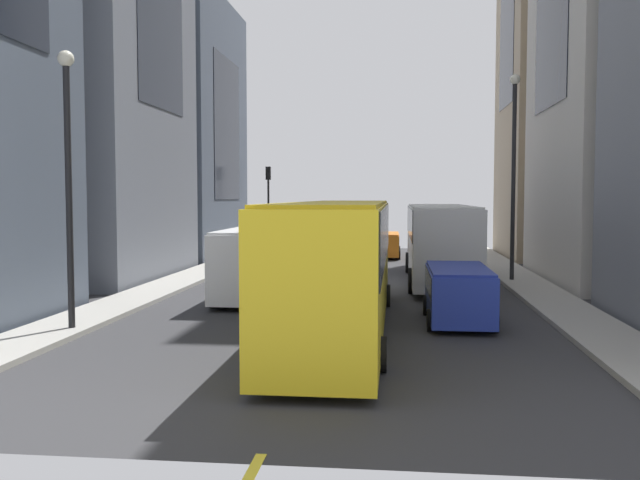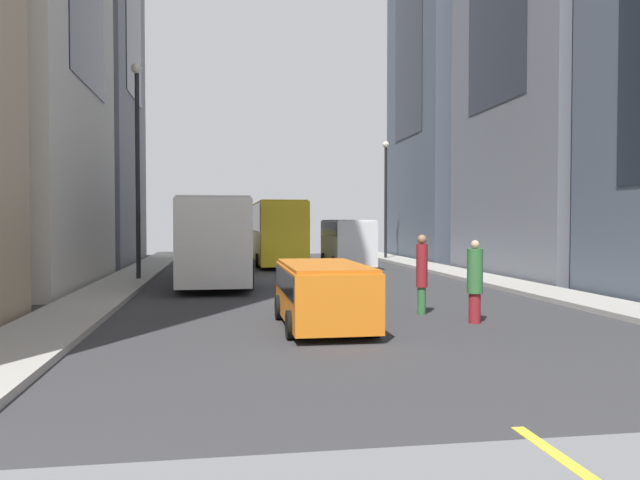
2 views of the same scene
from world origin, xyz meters
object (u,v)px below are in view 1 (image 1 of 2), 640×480
(pedestrian_crossing_mid, at_px, (323,240))
(traffic_light_near_corner, at_px, (268,192))
(car_orange_0, at_px, (384,243))
(car_blue_1, at_px, (458,290))
(streetcar_yellow, at_px, (340,255))
(pedestrian_waiting_curb, at_px, (334,240))
(city_bus_white, at_px, (439,236))
(delivery_van_white, at_px, (253,259))

(pedestrian_crossing_mid, relative_size, traffic_light_near_corner, 0.36)
(car_orange_0, height_order, car_blue_1, car_blue_1)
(streetcar_yellow, relative_size, car_blue_1, 3.31)
(car_orange_0, bearing_deg, car_blue_1, 96.75)
(traffic_light_near_corner, bearing_deg, pedestrian_waiting_curb, 130.33)
(pedestrian_waiting_curb, bearing_deg, car_orange_0, -155.01)
(city_bus_white, xyz_separation_m, pedestrian_crossing_mid, (6.38, -11.99, -0.94))
(car_orange_0, relative_size, pedestrian_waiting_curb, 2.02)
(car_blue_1, height_order, pedestrian_waiting_curb, pedestrian_waiting_curb)
(car_orange_0, height_order, traffic_light_near_corner, traffic_light_near_corner)
(city_bus_white, distance_m, delivery_van_white, 9.37)
(streetcar_yellow, height_order, delivery_van_white, streetcar_yellow)
(streetcar_yellow, bearing_deg, car_blue_1, -154.96)
(streetcar_yellow, bearing_deg, delivery_van_white, -55.26)
(streetcar_yellow, distance_m, pedestrian_crossing_mid, 23.57)
(car_orange_0, relative_size, traffic_light_near_corner, 0.77)
(city_bus_white, bearing_deg, streetcar_yellow, 73.33)
(city_bus_white, bearing_deg, car_blue_1, 89.78)
(delivery_van_white, relative_size, pedestrian_crossing_mid, 2.60)
(city_bus_white, height_order, streetcar_yellow, streetcar_yellow)
(traffic_light_near_corner, bearing_deg, city_bus_white, 123.02)
(streetcar_yellow, distance_m, delivery_van_white, 6.22)
(delivery_van_white, bearing_deg, car_orange_0, -103.25)
(delivery_van_white, relative_size, traffic_light_near_corner, 0.94)
(car_orange_0, distance_m, traffic_light_near_corner, 9.62)
(city_bus_white, bearing_deg, car_orange_0, -77.70)
(delivery_van_white, distance_m, car_orange_0, 18.82)
(pedestrian_crossing_mid, bearing_deg, streetcar_yellow, 162.58)
(city_bus_white, height_order, delivery_van_white, city_bus_white)
(streetcar_yellow, xyz_separation_m, delivery_van_white, (3.53, -5.09, -0.61))
(car_orange_0, distance_m, pedestrian_waiting_curb, 3.38)
(streetcar_yellow, height_order, car_orange_0, streetcar_yellow)
(car_orange_0, relative_size, pedestrian_crossing_mid, 2.12)
(streetcar_yellow, height_order, pedestrian_waiting_curb, streetcar_yellow)
(pedestrian_waiting_curb, xyz_separation_m, traffic_light_near_corner, (5.05, -5.94, 2.93))
(car_orange_0, bearing_deg, city_bus_white, 102.30)
(streetcar_yellow, bearing_deg, car_orange_0, -91.92)
(car_blue_1, relative_size, pedestrian_crossing_mid, 2.10)
(pedestrian_waiting_curb, bearing_deg, pedestrian_crossing_mid, -66.95)
(pedestrian_waiting_curb, bearing_deg, streetcar_yellow, 91.61)
(traffic_light_near_corner, bearing_deg, delivery_van_white, 99.24)
(delivery_van_white, bearing_deg, streetcar_yellow, 124.74)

